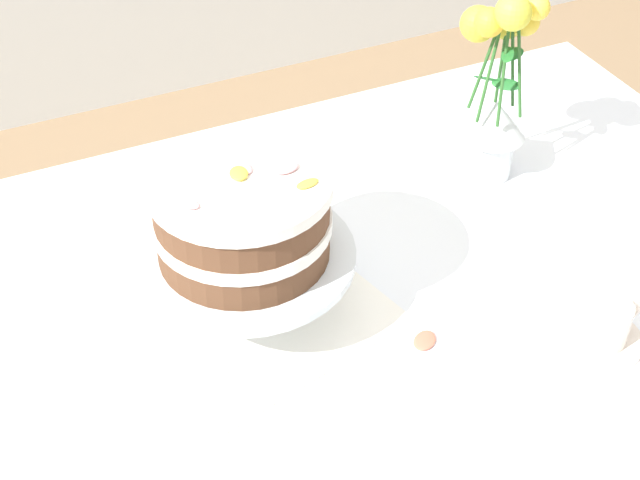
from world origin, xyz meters
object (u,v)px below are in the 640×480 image
at_px(dining_table, 372,364).
at_px(cake_stand, 245,262).
at_px(teacup, 603,326).
at_px(flower_vase, 497,90).
at_px(layer_cake, 242,215).

distance_m(dining_table, cake_stand, 0.25).
bearing_deg(teacup, cake_stand, 147.66).
relative_size(flower_vase, teacup, 2.80).
relative_size(cake_stand, teacup, 2.49).
xyz_separation_m(cake_stand, teacup, (0.39, -0.25, -0.06)).
bearing_deg(cake_stand, teacup, -32.34).
xyz_separation_m(dining_table, layer_cake, (-0.15, 0.09, 0.25)).
height_order(dining_table, teacup, teacup).
distance_m(dining_table, teacup, 0.32).
height_order(layer_cake, teacup, layer_cake).
distance_m(cake_stand, flower_vase, 0.49).
height_order(dining_table, layer_cake, layer_cake).
distance_m(cake_stand, layer_cake, 0.08).
relative_size(layer_cake, flower_vase, 0.71).
xyz_separation_m(layer_cake, flower_vase, (0.46, 0.13, -0.01)).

